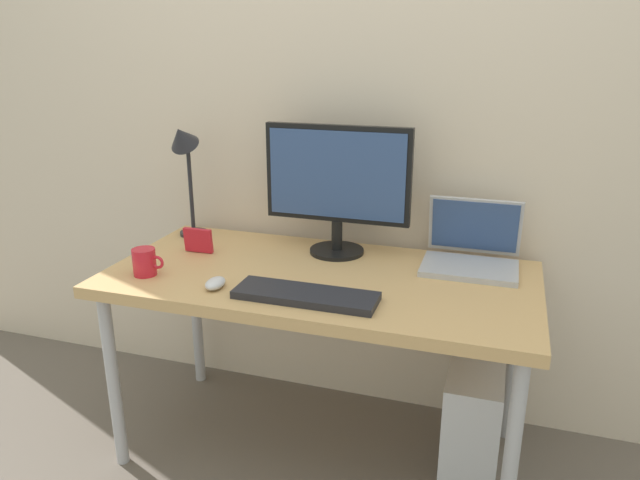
% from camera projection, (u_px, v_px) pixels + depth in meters
% --- Properties ---
extents(ground_plane, '(6.00, 6.00, 0.00)m').
position_uv_depth(ground_plane, '(320.00, 447.00, 2.22)').
color(ground_plane, '#665B51').
extents(back_wall, '(4.40, 0.04, 2.60)m').
position_uv_depth(back_wall, '(354.00, 83.00, 2.17)').
color(back_wall, beige).
rests_on(back_wall, ground_plane).
extents(desk, '(1.43, 0.70, 0.70)m').
position_uv_depth(desk, '(320.00, 290.00, 2.01)').
color(desk, tan).
rests_on(desk, ground_plane).
extents(monitor, '(0.53, 0.20, 0.47)m').
position_uv_depth(monitor, '(337.00, 182.00, 2.11)').
color(monitor, black).
rests_on(monitor, desk).
extents(laptop, '(0.32, 0.27, 0.23)m').
position_uv_depth(laptop, '(472.00, 250.00, 2.05)').
color(laptop, '#B2B2B7').
rests_on(laptop, desk).
extents(desk_lamp, '(0.11, 0.16, 0.47)m').
position_uv_depth(desk_lamp, '(184.00, 155.00, 2.26)').
color(desk_lamp, '#232328').
rests_on(desk_lamp, desk).
extents(keyboard, '(0.44, 0.14, 0.02)m').
position_uv_depth(keyboard, '(306.00, 295.00, 1.80)').
color(keyboard, '#232328').
rests_on(keyboard, desk).
extents(mouse, '(0.06, 0.09, 0.03)m').
position_uv_depth(mouse, '(215.00, 283.00, 1.87)').
color(mouse, silver).
rests_on(mouse, desk).
extents(coffee_mug, '(0.11, 0.08, 0.09)m').
position_uv_depth(coffee_mug, '(145.00, 262.00, 1.97)').
color(coffee_mug, red).
rests_on(coffee_mug, desk).
extents(photo_frame, '(0.11, 0.02, 0.09)m').
position_uv_depth(photo_frame, '(198.00, 240.00, 2.18)').
color(photo_frame, red).
rests_on(photo_frame, desk).
extents(computer_tower, '(0.18, 0.36, 0.42)m').
position_uv_depth(computer_tower, '(472.00, 422.00, 2.02)').
color(computer_tower, silver).
rests_on(computer_tower, ground_plane).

